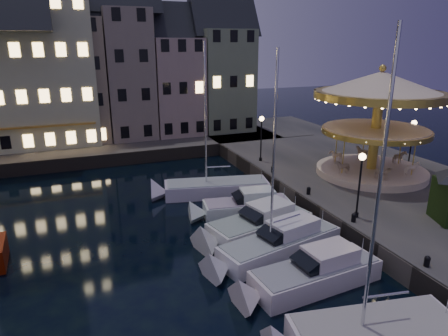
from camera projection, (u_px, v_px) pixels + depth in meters
name	position (u px, v px, depth m)	size (l,w,h in m)	color
ground	(260.00, 265.00, 22.14)	(160.00, 160.00, 0.00)	black
quay_east	(383.00, 187.00, 32.14)	(16.00, 56.00, 1.30)	#474442
quay_north	(82.00, 148.00, 44.03)	(44.00, 12.00, 1.30)	#474442
quaywall_e	(297.00, 201.00, 29.36)	(0.15, 44.00, 1.30)	#47423A
quaywall_n	(107.00, 161.00, 39.40)	(48.00, 0.15, 1.30)	#47423A
streetlamp_b	(360.00, 176.00, 24.33)	(0.44, 0.44, 4.17)	black
streetlamp_c	(261.00, 132.00, 36.32)	(0.44, 0.44, 4.17)	black
streetlamp_d	(412.00, 137.00, 34.48)	(0.44, 0.44, 4.17)	black
bollard_a	(427.00, 261.00, 19.51)	(0.30, 0.30, 0.57)	black
bollard_b	(354.00, 217.00, 24.40)	(0.30, 0.30, 0.57)	black
bollard_c	(309.00, 190.00, 28.84)	(0.30, 0.30, 0.57)	black
bollard_d	(273.00, 169.00, 33.73)	(0.30, 0.30, 0.57)	black
townhouse_nb	(12.00, 78.00, 41.41)	(6.16, 8.00, 13.80)	slate
townhouse_nc	(73.00, 72.00, 43.37)	(6.82, 8.00, 14.80)	gray
townhouse_nd	(127.00, 66.00, 45.22)	(5.50, 8.00, 15.80)	gray
townhouse_ne	(174.00, 78.00, 47.56)	(6.16, 8.00, 12.80)	gray
townhouse_nf	(221.00, 72.00, 49.52)	(6.82, 8.00, 13.80)	slate
hotel_corner	(10.00, 63.00, 40.98)	(17.60, 9.00, 16.80)	#BDC39A
motorboat_b	(309.00, 276.00, 19.96)	(7.90, 2.87, 2.15)	silver
motorboat_c	(275.00, 246.00, 22.88)	(8.75, 4.00, 11.60)	silver
motorboat_d	(255.00, 226.00, 25.37)	(7.92, 4.12, 2.15)	silver
motorboat_e	(241.00, 208.00, 28.21)	(7.22, 3.10, 2.15)	silver
motorboat_f	(209.00, 189.00, 32.17)	(9.39, 4.26, 12.44)	silver
carousel	(379.00, 104.00, 31.51)	(10.17, 10.17, 8.90)	beige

